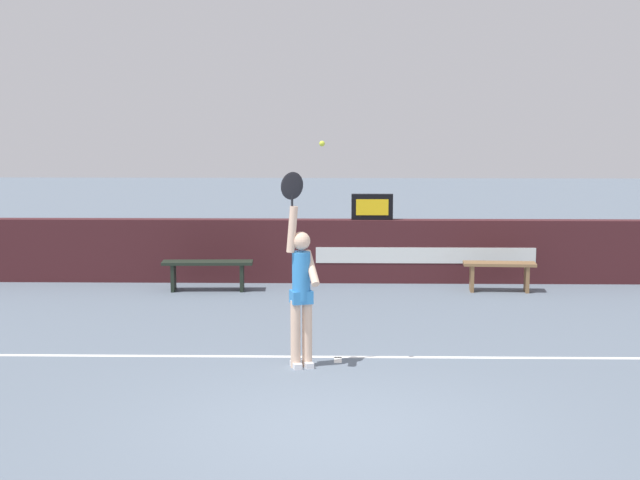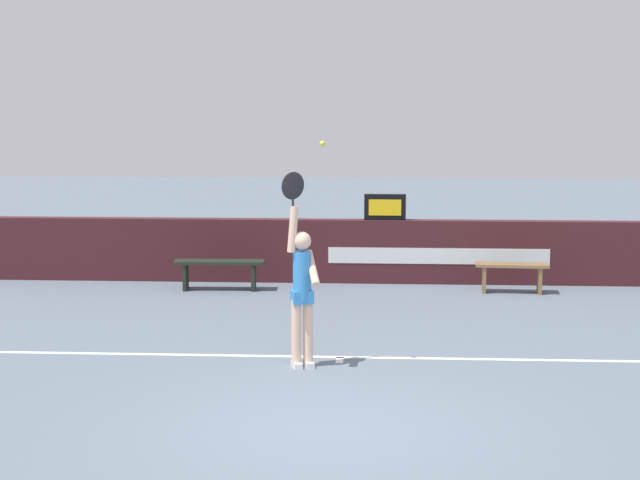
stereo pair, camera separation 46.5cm
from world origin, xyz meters
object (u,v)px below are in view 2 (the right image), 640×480
at_px(tennis_player, 302,287).
at_px(tennis_ball, 322,144).
at_px(courtside_bench_far, 219,268).
at_px(courtside_bench_near, 512,271).
at_px(speed_display, 385,207).

bearing_deg(tennis_player, tennis_ball, -23.85).
height_order(tennis_ball, courtside_bench_far, tennis_ball).
xyz_separation_m(tennis_player, tennis_ball, (0.26, -0.12, 1.77)).
relative_size(tennis_player, courtside_bench_far, 1.58).
bearing_deg(courtside_bench_near, tennis_ball, -120.14).
distance_m(tennis_player, tennis_ball, 1.79).
relative_size(speed_display, courtside_bench_far, 0.47).
xyz_separation_m(speed_display, tennis_ball, (-0.78, -5.87, 1.43)).
relative_size(tennis_ball, courtside_bench_far, 0.04).
xyz_separation_m(speed_display, tennis_player, (-1.05, -5.76, -0.34)).
xyz_separation_m(speed_display, courtside_bench_near, (2.15, -0.81, -0.99)).
bearing_deg(courtside_bench_far, courtside_bench_near, 0.53).
bearing_deg(speed_display, tennis_player, -100.30).
bearing_deg(tennis_ball, speed_display, 82.39).
xyz_separation_m(tennis_player, courtside_bench_far, (-1.79, 4.90, -0.62)).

